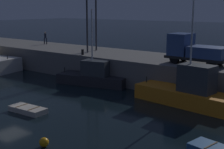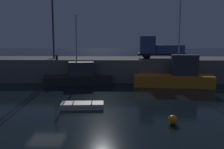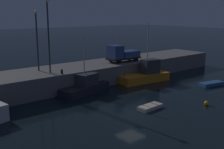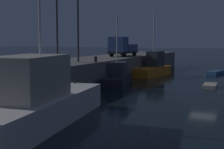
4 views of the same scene
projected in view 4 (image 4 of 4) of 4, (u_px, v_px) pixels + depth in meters
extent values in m
plane|color=black|center=(203.00, 91.00, 32.72)|extent=(320.00, 320.00, 0.00)
cube|color=slate|center=(79.00, 72.00, 38.31)|extent=(59.35, 7.33, 2.66)
cube|color=silver|center=(38.00, 110.00, 19.96)|extent=(13.31, 5.76, 1.67)
cube|color=#ADA899|center=(29.00, 77.00, 18.89)|extent=(5.46, 3.66, 2.46)
cylinder|color=#262626|center=(75.00, 80.00, 25.53)|extent=(0.10, 0.10, 0.50)
cube|color=#232328|center=(117.00, 80.00, 37.23)|extent=(7.67, 4.09, 1.01)
cube|color=#33383D|center=(118.00, 69.00, 37.50)|extent=(3.03, 2.46, 1.52)
cylinder|color=silver|center=(117.00, 39.00, 36.70)|extent=(0.14, 0.14, 5.03)
cylinder|color=#262626|center=(111.00, 77.00, 33.87)|extent=(0.10, 0.10, 0.50)
cube|color=orange|center=(152.00, 72.00, 46.24)|extent=(8.40, 3.37, 1.23)
cube|color=#33383D|center=(155.00, 59.00, 47.03)|extent=(2.82, 1.95, 2.15)
cylinder|color=silver|center=(154.00, 31.00, 46.10)|extent=(0.14, 0.14, 5.53)
cylinder|color=#262626|center=(140.00, 67.00, 42.94)|extent=(0.10, 0.10, 0.50)
cube|color=#2D6099|center=(215.00, 73.00, 48.53)|extent=(3.96, 2.07, 0.48)
cube|color=olive|center=(214.00, 71.00, 47.83)|extent=(0.32, 1.24, 0.04)
cube|color=olive|center=(217.00, 70.00, 49.17)|extent=(0.32, 1.24, 0.04)
cube|color=beige|center=(210.00, 86.00, 35.06)|extent=(3.07, 1.47, 0.39)
cube|color=olive|center=(211.00, 83.00, 35.65)|extent=(0.16, 1.15, 0.04)
cube|color=olive|center=(210.00, 85.00, 34.43)|extent=(0.16, 1.15, 0.04)
cylinder|color=#38383D|center=(57.00, 26.00, 35.19)|extent=(0.20, 0.20, 7.56)
cylinder|color=#38383D|center=(78.00, 19.00, 34.72)|extent=(0.20, 0.20, 8.90)
cylinder|color=black|center=(124.00, 54.00, 45.02)|extent=(0.91, 0.31, 0.90)
cylinder|color=black|center=(111.00, 53.00, 45.86)|extent=(0.91, 0.31, 0.90)
cylinder|color=black|center=(134.00, 53.00, 48.18)|extent=(0.91, 0.31, 0.90)
cylinder|color=black|center=(122.00, 52.00, 49.02)|extent=(0.91, 0.31, 0.90)
cube|color=black|center=(123.00, 52.00, 47.01)|extent=(5.60, 2.44, 0.25)
cube|color=#334C84|center=(118.00, 44.00, 45.41)|extent=(1.84, 2.33, 2.00)
cube|color=#334C84|center=(126.00, 48.00, 47.83)|extent=(3.28, 2.37, 0.96)
cylinder|color=black|center=(96.00, 59.00, 35.17)|extent=(0.28, 0.28, 0.60)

